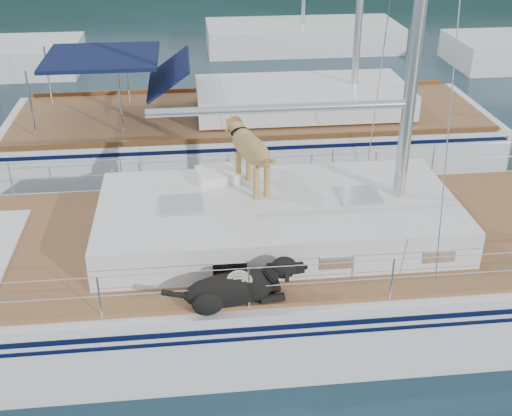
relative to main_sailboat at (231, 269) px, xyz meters
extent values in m
plane|color=black|center=(-0.09, 0.00, -0.68)|extent=(120.00, 120.00, 0.00)
cube|color=white|center=(-0.09, 0.00, -0.18)|extent=(12.00, 3.80, 1.40)
cube|color=#96673C|center=(-0.09, 0.00, 0.55)|extent=(11.52, 3.50, 0.06)
cube|color=white|center=(0.71, 0.00, 0.85)|extent=(5.20, 2.50, 0.55)
cylinder|color=silver|center=(0.71, 0.00, 2.53)|extent=(3.60, 0.12, 0.12)
cylinder|color=silver|center=(-0.09, -1.74, 1.14)|extent=(10.56, 0.01, 0.01)
cylinder|color=silver|center=(-0.09, 1.75, 1.14)|extent=(10.56, 0.01, 0.01)
cube|color=#1C33B4|center=(0.07, 1.35, 0.60)|extent=(0.63, 0.44, 0.05)
cube|color=white|center=(-0.12, 0.80, 1.21)|extent=(0.70, 0.61, 0.16)
torus|color=beige|center=(-0.01, -1.72, 0.94)|extent=(0.43, 0.17, 0.42)
cube|color=white|center=(0.88, 5.78, -0.23)|extent=(11.00, 3.50, 1.30)
cube|color=#96673C|center=(0.88, 5.78, 0.42)|extent=(10.56, 3.29, 0.06)
cube|color=white|center=(2.08, 5.78, 0.77)|extent=(4.80, 2.30, 0.55)
cube|color=#101E46|center=(-2.32, 5.78, 1.82)|extent=(2.40, 2.30, 0.08)
cube|color=white|center=(3.91, 16.00, -0.28)|extent=(7.20, 3.00, 1.10)
camera|label=1|loc=(-0.51, -8.19, 5.39)|focal=45.00mm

